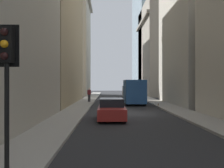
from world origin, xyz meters
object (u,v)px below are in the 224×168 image
delivery_truck (133,92)px  pedestrian (89,94)px  traffic_light_foreground (7,63)px  discarded_bottle (158,105)px  sedan_red (112,110)px

delivery_truck → pedestrian: (2.10, 5.41, -0.35)m
delivery_truck → traffic_light_foreground: 23.86m
pedestrian → discarded_bottle: bearing=-127.4°
discarded_bottle → delivery_truck: bearing=30.6°
sedan_red → delivery_truck: bearing=-12.5°
sedan_red → pedestrian: pedestrian is taller
delivery_truck → traffic_light_foreground: bearing=166.3°
delivery_truck → traffic_light_foreground: traffic_light_foreground is taller
traffic_light_foreground → discarded_bottle: bearing=-21.9°
traffic_light_foreground → discarded_bottle: (19.43, -7.83, -2.69)m
pedestrian → discarded_bottle: size_ratio=6.57×
delivery_truck → discarded_bottle: bearing=-149.4°
traffic_light_foreground → pedestrian: traffic_light_foreground is taller
pedestrian → discarded_bottle: (-5.80, -7.60, -0.86)m
pedestrian → discarded_bottle: 9.60m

